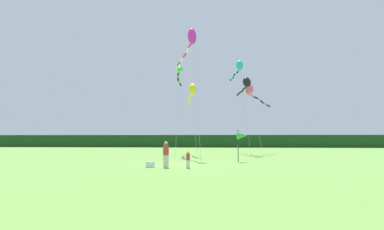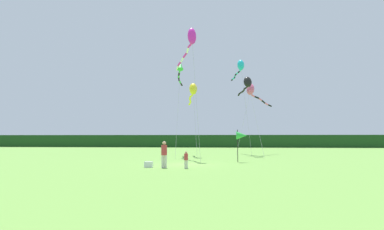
{
  "view_description": "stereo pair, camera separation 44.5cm",
  "coord_description": "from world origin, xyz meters",
  "views": [
    {
      "loc": [
        2.2,
        -24.09,
        2.07
      ],
      "look_at": [
        0.0,
        6.0,
        4.32
      ],
      "focal_mm": 28.85,
      "sensor_mm": 36.0,
      "label": 1
    },
    {
      "loc": [
        2.64,
        -24.06,
        2.07
      ],
      "look_at": [
        0.0,
        6.0,
        4.32
      ],
      "focal_mm": 28.85,
      "sensor_mm": 36.0,
      "label": 2
    }
  ],
  "objects": [
    {
      "name": "ground_plane",
      "position": [
        0.0,
        0.0,
        0.0
      ],
      "size": [
        120.0,
        120.0,
        0.0
      ],
      "primitive_type": "plane",
      "color": "#6B9E42"
    },
    {
      "name": "distant_treeline",
      "position": [
        0.0,
        45.0,
        1.37
      ],
      "size": [
        108.0,
        3.07,
        2.74
      ],
      "primitive_type": "cube",
      "color": "#193D19",
      "rests_on": "ground"
    },
    {
      "name": "kite_green",
      "position": [
        -1.79,
        10.65,
        9.92
      ],
      "size": [
        0.99,
        8.9,
        10.78
      ],
      "color": "#B2B2B2",
      "rests_on": "ground"
    },
    {
      "name": "kite_cyan",
      "position": [
        5.47,
        16.38,
        11.49
      ],
      "size": [
        2.08,
        7.12,
        12.4
      ],
      "color": "#B2B2B2",
      "rests_on": "ground"
    },
    {
      "name": "kite_black",
      "position": [
        5.97,
        12.27,
        8.5
      ],
      "size": [
        2.23,
        7.14,
        9.36
      ],
      "color": "#B2B2B2",
      "rests_on": "ground"
    },
    {
      "name": "cooler_box",
      "position": [
        -2.32,
        -2.49,
        0.2
      ],
      "size": [
        0.57,
        0.39,
        0.4
      ],
      "primitive_type": "cube",
      "color": "silver",
      "rests_on": "ground"
    },
    {
      "name": "kite_rainbow",
      "position": [
        6.77,
        14.34,
        7.86
      ],
      "size": [
        5.32,
        7.42,
        8.85
      ],
      "color": "#B2B2B2",
      "rests_on": "ground"
    },
    {
      "name": "person_adult",
      "position": [
        -1.18,
        -2.74,
        1.03
      ],
      "size": [
        0.4,
        0.4,
        1.84
      ],
      "color": "silver",
      "rests_on": "ground"
    },
    {
      "name": "person_child",
      "position": [
        0.39,
        -3.07,
        0.66
      ],
      "size": [
        0.26,
        0.26,
        1.18
      ],
      "color": "silver",
      "rests_on": "ground"
    },
    {
      "name": "kite_yellow",
      "position": [
        -0.29,
        10.41,
        7.45
      ],
      "size": [
        1.58,
        6.61,
        8.34
      ],
      "color": "#B2B2B2",
      "rests_on": "ground"
    },
    {
      "name": "banner_flag_pole",
      "position": [
        4.57,
        2.78,
        2.26
      ],
      "size": [
        0.9,
        0.7,
        2.78
      ],
      "color": "black",
      "rests_on": "ground"
    },
    {
      "name": "kite_magenta",
      "position": [
        -0.13,
        5.46,
        11.61
      ],
      "size": [
        3.26,
        7.76,
        12.78
      ],
      "color": "#B2B2B2",
      "rests_on": "ground"
    }
  ]
}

